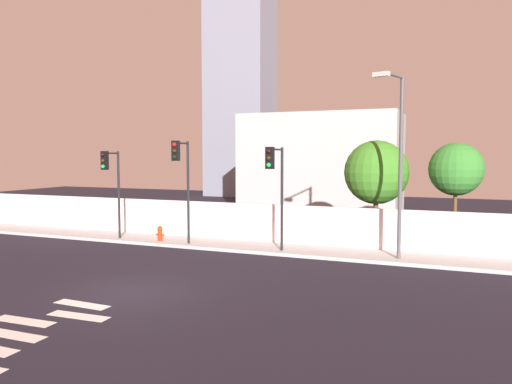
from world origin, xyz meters
TOP-DOWN VIEW (x-y plane):
  - ground_plane at (0.00, 0.00)m, footprint 80.00×80.00m
  - sidewalk at (0.00, 8.20)m, footprint 36.00×2.40m
  - perimeter_wall at (0.00, 9.49)m, footprint 36.00×0.18m
  - crosswalk_marking at (-0.32, -3.67)m, footprint 2.99×4.77m
  - traffic_light_left at (2.43, 6.80)m, footprint 0.35×1.63m
  - traffic_light_center at (-6.18, 7.02)m, footprint 0.35×1.20m
  - traffic_light_right at (-2.15, 6.92)m, footprint 0.35×1.44m
  - street_lamp_curbside at (7.31, 7.48)m, footprint 0.97×2.14m
  - fire_hydrant at (-3.81, 7.61)m, footprint 0.44×0.26m
  - roadside_tree_leftmost at (6.00, 10.89)m, footprint 3.00×3.00m
  - roadside_tree_midleft at (9.47, 10.89)m, footprint 2.36×2.36m
  - low_building_distant at (0.15, 23.49)m, footprint 11.46×6.00m
  - tower_on_skyline at (-11.76, 35.49)m, footprint 6.46×5.00m

SIDE VIEW (x-z plane):
  - ground_plane at x=0.00m, z-range 0.00..0.00m
  - crosswalk_marking at x=-0.32m, z-range 0.00..0.01m
  - sidewalk at x=0.00m, z-range 0.00..0.15m
  - fire_hydrant at x=-3.81m, z-range 0.18..0.90m
  - perimeter_wall at x=0.00m, z-range 0.15..1.95m
  - traffic_light_center at x=-6.18m, z-range 1.16..5.52m
  - traffic_light_left at x=2.43m, z-range 1.20..5.71m
  - roadside_tree_leftmost at x=6.00m, z-range 1.00..6.01m
  - traffic_light_right at x=-2.15m, z-range 1.25..6.06m
  - low_building_distant at x=0.15m, z-range 0.00..7.33m
  - roadside_tree_midleft at x=9.47m, z-range 1.25..6.13m
  - street_lamp_curbside at x=7.31m, z-range 0.81..8.06m
  - tower_on_skyline at x=-11.76m, z-range 0.00..27.62m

